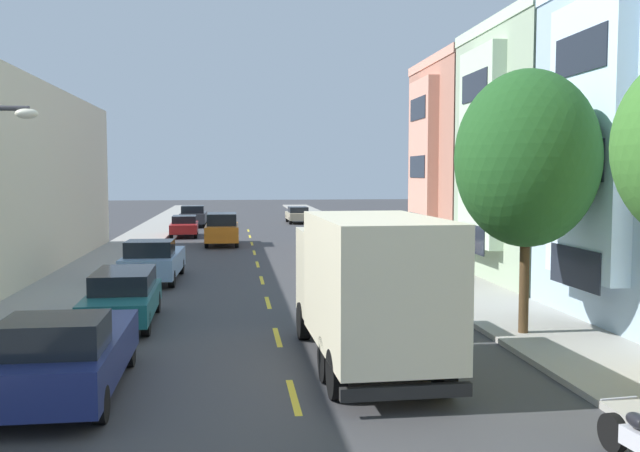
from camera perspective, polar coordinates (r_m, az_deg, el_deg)
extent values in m
plane|color=#38383A|center=(36.53, -5.24, -2.52)|extent=(160.00, 160.00, 0.00)
cube|color=#99968E|center=(35.03, -16.84, -2.86)|extent=(3.20, 120.00, 0.14)
cube|color=#99968E|center=(35.48, 6.41, -2.61)|extent=(3.20, 120.00, 0.14)
cube|color=yellow|center=(13.98, -2.15, -13.63)|extent=(0.14, 2.20, 0.01)
cube|color=yellow|center=(18.79, -3.47, -8.96)|extent=(0.14, 2.20, 0.01)
cube|color=yellow|center=(23.67, -4.24, -6.20)|extent=(0.14, 2.20, 0.01)
cube|color=yellow|center=(28.60, -4.73, -4.39)|extent=(0.14, 2.20, 0.01)
cube|color=yellow|center=(33.55, -5.08, -3.11)|extent=(0.14, 2.20, 0.01)
cube|color=yellow|center=(38.51, -5.34, -2.16)|extent=(0.14, 2.20, 0.01)
cube|color=yellow|center=(43.48, -5.54, -1.43)|extent=(0.14, 2.20, 0.01)
cube|color=yellow|center=(48.46, -5.70, -0.85)|extent=(0.14, 2.20, 0.01)
cube|color=yellow|center=(53.44, -5.83, -0.37)|extent=(0.14, 2.20, 0.01)
cube|color=#CAE7FE|center=(20.50, 20.87, 6.55)|extent=(0.55, 3.66, 7.53)
cube|color=#1E232D|center=(20.50, 19.88, -3.17)|extent=(0.04, 2.78, 1.10)
cube|color=#1E232D|center=(20.34, 20.09, 4.95)|extent=(0.04, 2.78, 1.10)
cube|color=#1E232D|center=(20.59, 20.30, 13.03)|extent=(0.04, 2.78, 1.10)
cube|color=#99AD8E|center=(30.49, 22.84, 5.07)|extent=(10.65, 8.14, 9.81)
cube|color=beige|center=(28.88, 14.05, 15.58)|extent=(0.60, 8.14, 0.44)
cube|color=beige|center=(28.14, 12.87, 6.19)|extent=(0.55, 3.66, 7.65)
cube|color=#1E232D|center=(28.13, 12.19, -1.00)|extent=(0.04, 2.78, 1.10)
cube|color=#1E232D|center=(28.02, 12.28, 5.00)|extent=(0.04, 2.78, 1.10)
cube|color=#1E232D|center=(28.22, 12.38, 10.98)|extent=(0.04, 2.78, 1.10)
cube|color=#B27560|center=(38.56, 18.58, 4.85)|extent=(13.63, 8.14, 9.69)
cube|color=#E19B83|center=(36.65, 9.23, 13.01)|extent=(0.60, 8.14, 0.44)
cube|color=#E19B83|center=(36.08, 8.34, 5.70)|extent=(0.55, 3.66, 7.56)
cube|color=#1E232D|center=(36.08, 7.83, 0.16)|extent=(0.04, 2.78, 1.10)
cube|color=#1E232D|center=(36.00, 7.87, 4.78)|extent=(0.04, 2.78, 1.10)
cube|color=#1E232D|center=(36.14, 7.92, 9.39)|extent=(0.04, 2.78, 1.10)
cylinder|color=#47331E|center=(19.16, 16.20, -4.14)|extent=(0.25, 0.25, 2.83)
ellipsoid|color=#1E4C1E|center=(18.97, 16.40, 5.27)|extent=(3.70, 3.70, 4.58)
ellipsoid|color=silver|center=(14.80, -22.66, 8.40)|extent=(0.44, 0.28, 0.20)
cube|color=beige|center=(14.81, 4.56, -4.56)|extent=(2.54, 5.00, 2.74)
cube|color=beige|center=(18.35, 1.97, -3.69)|extent=(2.36, 1.96, 2.20)
cube|color=black|center=(19.17, 1.48, -1.89)|extent=(2.02, 0.14, 0.97)
cube|color=black|center=(12.91, 7.00, -13.19)|extent=(2.40, 0.23, 0.24)
cylinder|color=black|center=(18.83, 5.13, -7.45)|extent=(0.31, 0.97, 0.96)
cylinder|color=black|center=(18.45, -1.34, -7.68)|extent=(0.31, 0.97, 0.96)
cylinder|color=black|center=(14.23, 9.96, -11.37)|extent=(0.31, 0.97, 0.96)
cylinder|color=black|center=(13.72, 1.35, -11.90)|extent=(0.31, 0.97, 0.96)
cylinder|color=black|center=(15.24, 8.62, -10.30)|extent=(0.31, 0.97, 0.96)
cylinder|color=black|center=(14.76, 0.59, -10.72)|extent=(0.31, 0.97, 0.96)
cube|color=navy|center=(14.81, -19.62, -9.92)|extent=(2.05, 5.32, 0.80)
cube|color=black|center=(13.55, -20.73, -8.24)|extent=(1.77, 1.61, 0.60)
cylinder|color=black|center=(13.05, -17.34, -13.63)|extent=(0.23, 0.66, 0.66)
cylinder|color=black|center=(16.81, -21.30, -9.69)|extent=(0.23, 0.66, 0.66)
cylinder|color=black|center=(16.48, -15.19, -9.82)|extent=(0.23, 0.66, 0.66)
cube|color=#AD1E1E|center=(48.93, -10.93, -0.12)|extent=(1.93, 4.55, 0.60)
cube|color=black|center=(49.11, -10.93, 0.54)|extent=(1.65, 2.21, 0.50)
cylinder|color=black|center=(47.47, -11.95, -0.63)|extent=(0.24, 0.67, 0.66)
cylinder|color=black|center=(47.40, -10.04, -0.61)|extent=(0.24, 0.67, 0.66)
cylinder|color=black|center=(50.51, -11.75, -0.34)|extent=(0.24, 0.67, 0.66)
cylinder|color=black|center=(50.45, -9.96, -0.32)|extent=(0.24, 0.67, 0.66)
cube|color=#7A9EC6|center=(29.07, -13.28, -2.90)|extent=(2.13, 5.35, 0.80)
cube|color=black|center=(27.84, -13.62, -1.77)|extent=(1.80, 1.63, 0.60)
cylinder|color=black|center=(27.49, -15.61, -4.20)|extent=(0.24, 0.67, 0.66)
cylinder|color=black|center=(27.24, -11.91, -4.21)|extent=(0.24, 0.67, 0.66)
cylinder|color=black|center=(31.01, -14.46, -3.23)|extent=(0.24, 0.67, 0.66)
cylinder|color=black|center=(30.79, -11.18, -3.23)|extent=(0.24, 0.67, 0.66)
cube|color=tan|center=(61.35, -1.81, 0.83)|extent=(1.88, 4.53, 0.60)
cube|color=black|center=(61.09, -1.79, 1.33)|extent=(1.62, 2.19, 0.50)
cylinder|color=black|center=(62.97, -1.25, 0.65)|extent=(0.23, 0.66, 0.66)
cylinder|color=black|center=(62.81, -2.68, 0.63)|extent=(0.23, 0.66, 0.66)
cylinder|color=black|center=(59.94, -0.90, 0.46)|extent=(0.23, 0.66, 0.66)
cylinder|color=black|center=(59.77, -2.41, 0.45)|extent=(0.23, 0.66, 0.66)
cube|color=#333338|center=(58.50, -10.19, 0.69)|extent=(2.02, 5.31, 0.80)
cube|color=black|center=(57.30, -10.26, 1.32)|extent=(1.77, 1.60, 0.60)
cylinder|color=black|center=(56.79, -11.18, 0.17)|extent=(0.22, 0.66, 0.66)
cylinder|color=black|center=(56.69, -9.38, 0.19)|extent=(0.22, 0.66, 0.66)
cylinder|color=black|center=(60.37, -10.95, 0.41)|extent=(0.22, 0.66, 0.66)
cylinder|color=black|center=(60.28, -9.26, 0.43)|extent=(0.22, 0.66, 0.66)
cube|color=#195B60|center=(20.97, -15.69, -5.94)|extent=(1.92, 4.74, 0.62)
cube|color=black|center=(21.24, -15.59, -4.21)|extent=(1.66, 2.85, 0.55)
cylinder|color=black|center=(19.60, -18.62, -7.64)|extent=(0.23, 0.66, 0.66)
cylinder|color=black|center=(19.38, -13.92, -7.68)|extent=(0.23, 0.66, 0.66)
cylinder|color=black|center=(22.69, -17.17, -6.00)|extent=(0.23, 0.66, 0.66)
cylinder|color=black|center=(22.50, -13.12, -6.01)|extent=(0.23, 0.66, 0.66)
cube|color=silver|center=(36.05, 1.88, -1.57)|extent=(1.93, 4.74, 0.62)
cube|color=black|center=(35.63, 1.96, -0.69)|extent=(1.67, 2.86, 0.55)
cylinder|color=black|center=(37.77, 2.76, -1.78)|extent=(0.24, 0.67, 0.66)
cylinder|color=black|center=(37.57, 0.35, -1.80)|extent=(0.24, 0.67, 0.66)
cylinder|color=black|center=(34.63, 3.54, -2.33)|extent=(0.24, 0.67, 0.66)
cylinder|color=black|center=(34.41, 0.91, -2.36)|extent=(0.24, 0.67, 0.66)
cube|color=#B2B5BA|center=(42.77, 0.16, -0.65)|extent=(1.84, 4.04, 0.62)
cube|color=black|center=(42.25, 0.22, 0.09)|extent=(1.57, 1.72, 0.55)
cylinder|color=black|center=(44.22, 0.96, -0.89)|extent=(0.24, 0.67, 0.66)
cylinder|color=black|center=(44.08, -1.00, -0.91)|extent=(0.24, 0.67, 0.66)
cylinder|color=black|center=(41.53, 1.39, -1.22)|extent=(0.24, 0.67, 0.66)
cylinder|color=black|center=(41.38, -0.70, -1.24)|extent=(0.24, 0.67, 0.66)
cube|color=orange|center=(42.76, -7.93, -0.50)|extent=(1.95, 4.80, 0.90)
cube|color=black|center=(42.70, -7.95, 0.57)|extent=(1.72, 2.78, 0.70)
cylinder|color=black|center=(41.20, -9.17, -1.32)|extent=(0.22, 0.66, 0.66)
cylinder|color=black|center=(41.17, -6.76, -1.30)|extent=(0.22, 0.66, 0.66)
cylinder|color=black|center=(44.45, -9.01, -0.91)|extent=(0.22, 0.66, 0.66)
cylinder|color=black|center=(44.42, -6.78, -0.90)|extent=(0.22, 0.66, 0.66)
cylinder|color=black|center=(12.20, 22.62, -15.19)|extent=(0.20, 0.61, 0.60)
ellipsoid|color=black|center=(11.67, 24.31, -14.18)|extent=(0.24, 0.48, 0.22)
cylinder|color=silver|center=(11.94, 23.03, -12.72)|extent=(0.62, 0.10, 0.03)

